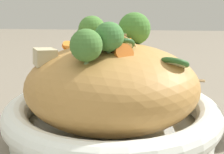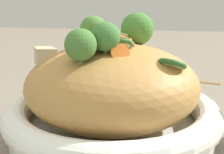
% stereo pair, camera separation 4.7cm
% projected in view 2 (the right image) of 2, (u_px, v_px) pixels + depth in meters
% --- Properties ---
extents(ground_plane, '(3.00, 3.00, 0.00)m').
position_uv_depth(ground_plane, '(112.00, 135.00, 0.49)').
color(ground_plane, gray).
extents(serving_bowl, '(0.33, 0.33, 0.06)m').
position_uv_depth(serving_bowl, '(112.00, 117.00, 0.48)').
color(serving_bowl, white).
rests_on(serving_bowl, ground_plane).
extents(noodle_heap, '(0.26, 0.26, 0.14)m').
position_uv_depth(noodle_heap, '(112.00, 85.00, 0.47)').
color(noodle_heap, '#BA8745').
rests_on(noodle_heap, serving_bowl).
extents(broccoli_florets, '(0.14, 0.22, 0.08)m').
position_uv_depth(broccoli_florets, '(107.00, 35.00, 0.47)').
color(broccoli_florets, '#97C26F').
rests_on(broccoli_florets, serving_bowl).
extents(carrot_coins, '(0.15, 0.15, 0.04)m').
position_uv_depth(carrot_coins, '(85.00, 50.00, 0.47)').
color(carrot_coins, orange).
rests_on(carrot_coins, serving_bowl).
extents(zucchini_slices, '(0.14, 0.15, 0.04)m').
position_uv_depth(zucchini_slices, '(135.00, 50.00, 0.45)').
color(zucchini_slices, beige).
rests_on(zucchini_slices, serving_bowl).
extents(chicken_chunks, '(0.14, 0.11, 0.04)m').
position_uv_depth(chicken_chunks, '(81.00, 49.00, 0.45)').
color(chicken_chunks, '#D1B28E').
rests_on(chicken_chunks, serving_bowl).
extents(chopsticks_pair, '(0.23, 0.07, 0.01)m').
position_uv_depth(chopsticks_pair, '(173.00, 78.00, 0.81)').
color(chopsticks_pair, tan).
rests_on(chopsticks_pair, ground_plane).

